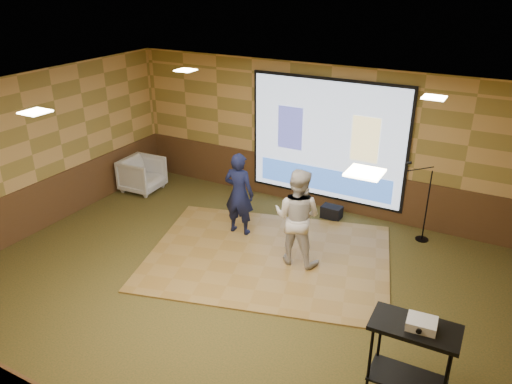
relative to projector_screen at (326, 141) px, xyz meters
The scene contains 17 objects.
ground 3.74m from the projector_screen, 90.00° to the right, with size 9.00×9.00×0.00m, color #303719.
room_shell 3.49m from the projector_screen, 90.00° to the right, with size 9.04×7.04×3.02m.
wainscot_back 1.00m from the projector_screen, 90.00° to the left, with size 9.00×0.04×0.95m, color #4E321A.
wainscot_left 5.73m from the projector_screen, 142.51° to the right, with size 0.04×7.00×0.95m, color #4E321A.
projector_screen is the anchor object (origin of this frame).
downlight_nw 3.12m from the projector_screen, 143.35° to the right, with size 0.32×0.32×0.02m, color beige.
downlight_ne 3.12m from the projector_screen, 36.65° to the right, with size 0.32×0.32×0.02m, color beige.
downlight_sw 5.61m from the projector_screen, 114.02° to the right, with size 0.32×0.32×0.02m, color beige.
downlight_se 5.61m from the projector_screen, 65.98° to the right, with size 0.32×0.32×0.02m, color beige.
dance_floor 2.77m from the projector_screen, 92.09° to the right, with size 4.17×3.17×0.03m, color olive.
player_left 2.18m from the projector_screen, 118.16° to the right, with size 0.58×0.38×1.60m, color #121739.
player_right 2.39m from the projector_screen, 79.96° to the right, with size 0.83×0.65×1.71m, color beige.
av_table 5.22m from the projector_screen, 57.45° to the right, with size 0.98×0.52×1.04m.
projector 5.22m from the projector_screen, 56.93° to the right, with size 0.32×0.27×0.11m, color white.
mic_stand 2.37m from the projector_screen, 11.21° to the right, with size 0.59×0.24×1.51m.
banquet_chair 4.26m from the projector_screen, 164.06° to the right, with size 0.82×0.85×0.77m, color gray.
duffel_bag 1.44m from the projector_screen, 47.55° to the right, with size 0.40×0.27×0.25m, color black.
Camera 1 is at (3.35, -5.68, 4.67)m, focal length 35.00 mm.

